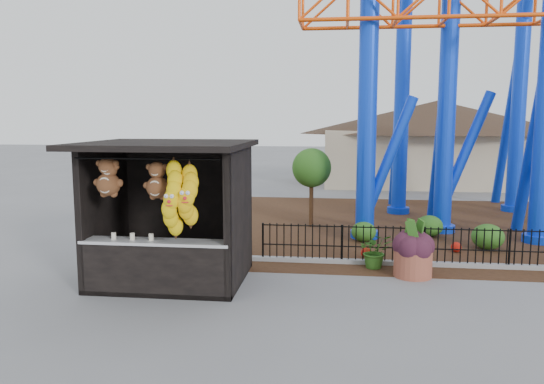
# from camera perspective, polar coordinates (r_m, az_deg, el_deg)

# --- Properties ---
(ground) EXTENTS (120.00, 120.00, 0.00)m
(ground) POSITION_cam_1_polar(r_m,az_deg,el_deg) (10.69, 3.22, -11.87)
(ground) COLOR slate
(ground) RESTS_ON ground
(mulch_bed) EXTENTS (18.00, 12.00, 0.02)m
(mulch_bed) POSITION_cam_1_polar(r_m,az_deg,el_deg) (18.70, 17.29, -3.59)
(mulch_bed) COLOR #331E11
(mulch_bed) RESTS_ON ground
(curb) EXTENTS (18.00, 0.18, 0.12)m
(curb) POSITION_cam_1_polar(r_m,az_deg,el_deg) (13.92, 20.91, -7.42)
(curb) COLOR gray
(curb) RESTS_ON ground
(prize_booth) EXTENTS (3.50, 3.40, 3.12)m
(prize_booth) POSITION_cam_1_polar(r_m,az_deg,el_deg) (11.72, -11.19, -2.46)
(prize_booth) COLOR black
(prize_booth) RESTS_ON ground
(picket_fence) EXTENTS (12.20, 0.06, 1.00)m
(picket_fence) POSITION_cam_1_polar(r_m,az_deg,el_deg) (14.06, 24.58, -5.62)
(picket_fence) COLOR black
(picket_fence) RESTS_ON ground
(roller_coaster) EXTENTS (11.00, 6.37, 10.82)m
(roller_coaster) POSITION_cam_1_polar(r_m,az_deg,el_deg) (19.02, 21.43, 15.92)
(roller_coaster) COLOR #0D39E0
(roller_coaster) RESTS_ON ground
(terracotta_planter) EXTENTS (0.88, 0.88, 0.61)m
(terracotta_planter) POSITION_cam_1_polar(r_m,az_deg,el_deg) (12.72, 14.91, -7.45)
(terracotta_planter) COLOR #964A36
(terracotta_planter) RESTS_ON ground
(planter_foliage) EXTENTS (0.70, 0.70, 0.64)m
(planter_foliage) POSITION_cam_1_polar(r_m,az_deg,el_deg) (12.58, 15.01, -4.70)
(planter_foliage) COLOR #341422
(planter_foliage) RESTS_ON terracotta_planter
(potted_plant) EXTENTS (0.86, 0.77, 0.87)m
(potted_plant) POSITION_cam_1_polar(r_m,az_deg,el_deg) (13.17, 11.05, -6.23)
(potted_plant) COLOR #21601C
(potted_plant) RESTS_ON ground
(landscaping) EXTENTS (7.70, 3.39, 0.70)m
(landscaping) POSITION_cam_1_polar(r_m,az_deg,el_deg) (16.33, 20.58, -4.26)
(landscaping) COLOR #275519
(landscaping) RESTS_ON mulch_bed
(pavilion) EXTENTS (15.00, 15.00, 4.80)m
(pavilion) POSITION_cam_1_polar(r_m,az_deg,el_deg) (30.52, 17.29, 6.51)
(pavilion) COLOR #BFAD8C
(pavilion) RESTS_ON ground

